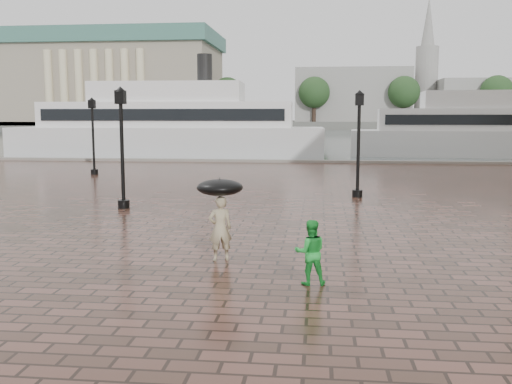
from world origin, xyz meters
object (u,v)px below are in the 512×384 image
adult_pedestrian (220,228)px  ferry_near (169,126)px  street_lamps (182,141)px  child_pedestrian (310,252)px  ferry_far (489,130)px

adult_pedestrian → ferry_near: 36.09m
street_lamps → child_pedestrian: bearing=-66.9°
street_lamps → child_pedestrian: 15.82m
child_pedestrian → ferry_far: 42.06m
child_pedestrian → ferry_near: ferry_near is taller
adult_pedestrian → ferry_far: size_ratio=0.07×
child_pedestrian → ferry_near: 38.42m
adult_pedestrian → ferry_near: bearing=-94.8°
street_lamps → adult_pedestrian: (3.99, -12.73, -1.54)m
ferry_near → street_lamps: bearing=-75.4°
adult_pedestrian → child_pedestrian: size_ratio=1.16×
child_pedestrian → ferry_far: (14.64, 39.40, 1.61)m
street_lamps → adult_pedestrian: size_ratio=9.83×
child_pedestrian → ferry_near: (-12.57, 36.25, 1.91)m
adult_pedestrian → ferry_far: bearing=-135.6°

